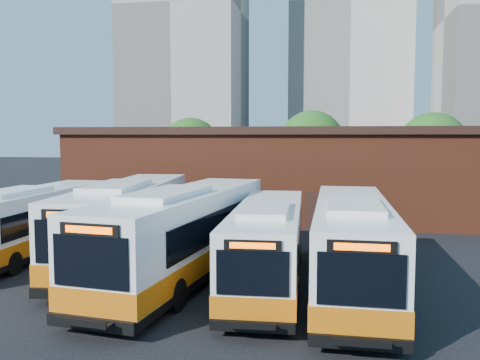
% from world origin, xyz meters
% --- Properties ---
extents(ground, '(220.00, 220.00, 0.00)m').
position_xyz_m(ground, '(0.00, 0.00, 0.00)').
color(ground, black).
extents(bus_farwest, '(2.75, 12.48, 3.39)m').
position_xyz_m(bus_farwest, '(-10.26, 4.65, 1.54)').
color(bus_farwest, white).
rests_on(bus_farwest, ground).
extents(bus_west, '(4.20, 14.05, 3.78)m').
position_xyz_m(bus_west, '(-5.29, 4.65, 1.71)').
color(bus_west, white).
rests_on(bus_west, ground).
extents(bus_midwest, '(4.48, 14.08, 3.78)m').
position_xyz_m(bus_midwest, '(-1.87, 2.21, 1.72)').
color(bus_midwest, white).
rests_on(bus_midwest, ground).
extents(bus_mideast, '(3.02, 12.08, 3.26)m').
position_xyz_m(bus_mideast, '(1.58, 2.10, 1.48)').
color(bus_mideast, white).
rests_on(bus_mideast, ground).
extents(bus_east, '(2.78, 13.02, 3.54)m').
position_xyz_m(bus_east, '(4.79, 1.87, 1.61)').
color(bus_east, white).
rests_on(bus_east, ground).
extents(transit_worker, '(0.54, 0.74, 1.90)m').
position_xyz_m(transit_worker, '(2.82, -1.88, 0.95)').
color(transit_worker, '#131B38').
rests_on(transit_worker, ground).
extents(depot_building, '(28.60, 12.60, 6.40)m').
position_xyz_m(depot_building, '(0.00, 20.00, 3.26)').
color(depot_building, maroon).
rests_on(depot_building, ground).
extents(tree_west, '(6.00, 6.00, 7.65)m').
position_xyz_m(tree_west, '(-10.00, 32.00, 4.64)').
color(tree_west, '#382314').
rests_on(tree_west, ground).
extents(tree_mid, '(6.56, 6.56, 8.36)m').
position_xyz_m(tree_mid, '(2.00, 34.00, 5.08)').
color(tree_mid, '#382314').
rests_on(tree_mid, ground).
extents(tree_east, '(6.24, 6.24, 7.96)m').
position_xyz_m(tree_east, '(13.00, 31.00, 4.83)').
color(tree_east, '#382314').
rests_on(tree_east, ground).
extents(tower_left, '(20.00, 18.00, 56.20)m').
position_xyz_m(tower_left, '(-22.00, 72.00, 27.84)').
color(tower_left, '#A8A29A').
rests_on(tower_left, ground).
extents(tower_center, '(22.00, 20.00, 61.20)m').
position_xyz_m(tower_center, '(7.00, 86.00, 30.34)').
color(tower_center, beige).
rests_on(tower_center, ground).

